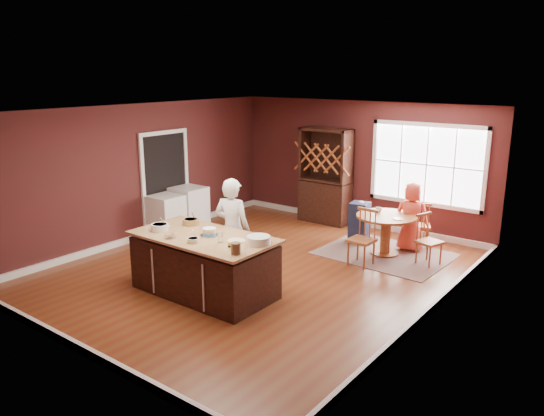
{
  "coord_description": "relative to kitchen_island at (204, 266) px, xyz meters",
  "views": [
    {
      "loc": [
        5.35,
        -6.65,
        3.32
      ],
      "look_at": [
        0.07,
        0.27,
        1.05
      ],
      "focal_mm": 35.0,
      "sensor_mm": 36.0,
      "label": 1
    }
  ],
  "objects": [
    {
      "name": "rug",
      "position": [
        1.42,
        3.3,
        -0.43
      ],
      "size": [
        2.33,
        1.84,
        0.01
      ],
      "primitive_type": "cube",
      "rotation": [
        0.0,
        0.0,
        -0.04
      ],
      "color": "brown",
      "rests_on": "ground"
    },
    {
      "name": "chair_south",
      "position": [
        1.33,
        2.52,
        0.06
      ],
      "size": [
        0.44,
        0.42,
        1.01
      ],
      "primitive_type": null,
      "rotation": [
        0.0,
        0.0,
        -0.05
      ],
      "color": "brown",
      "rests_on": "ground"
    },
    {
      "name": "stoneware_crock",
      "position": [
        0.93,
        -0.33,
        0.56
      ],
      "size": [
        0.13,
        0.13,
        0.16
      ],
      "primitive_type": "cylinder",
      "color": "#432619",
      "rests_on": "kitchen_island"
    },
    {
      "name": "toy_figurine",
      "position": [
        0.68,
        -0.17,
        0.52
      ],
      "size": [
        0.05,
        0.05,
        0.08
      ],
      "primitive_type": null,
      "color": "#F9F60B",
      "rests_on": "kitchen_island"
    },
    {
      "name": "window",
      "position": [
        1.56,
        4.73,
        1.06
      ],
      "size": [
        2.36,
        0.1,
        1.66
      ],
      "primitive_type": null,
      "color": "white",
      "rests_on": "room_shell"
    },
    {
      "name": "room_shell",
      "position": [
        0.06,
        1.26,
        0.91
      ],
      "size": [
        7.0,
        7.0,
        7.0
      ],
      "color": "brown",
      "rests_on": "ground"
    },
    {
      "name": "kitchen_island",
      "position": [
        0.0,
        0.0,
        0.0
      ],
      "size": [
        2.22,
        1.16,
        0.92
      ],
      "color": "black",
      "rests_on": "ground"
    },
    {
      "name": "bowl_pink",
      "position": [
        -0.31,
        -0.38,
        0.51
      ],
      "size": [
        0.17,
        0.17,
        0.06
      ],
      "primitive_type": "cylinder",
      "color": "white",
      "rests_on": "kitchen_island"
    },
    {
      "name": "washer",
      "position": [
        -2.58,
        1.54,
        -0.0
      ],
      "size": [
        0.6,
        0.58,
        0.88
      ],
      "primitive_type": "cube",
      "color": "white",
      "rests_on": "ground"
    },
    {
      "name": "doorway",
      "position": [
        -2.91,
        1.86,
        0.59
      ],
      "size": [
        0.08,
        1.26,
        2.13
      ],
      "primitive_type": null,
      "color": "white",
      "rests_on": "room_shell"
    },
    {
      "name": "dinner_plate",
      "position": [
        0.57,
        0.09,
        0.49
      ],
      "size": [
        0.26,
        0.26,
        0.02
      ],
      "primitive_type": "cylinder",
      "color": "beige",
      "rests_on": "kitchen_island"
    },
    {
      "name": "chair_north",
      "position": [
        1.74,
        4.11,
        0.02
      ],
      "size": [
        0.51,
        0.5,
        0.92
      ],
      "primitive_type": null,
      "rotation": [
        0.0,
        0.0,
        3.6
      ],
      "color": "brown",
      "rests_on": "ground"
    },
    {
      "name": "dining_table",
      "position": [
        1.42,
        3.3,
        0.1
      ],
      "size": [
        1.1,
        1.1,
        0.75
      ],
      "color": "#8E5E2F",
      "rests_on": "ground"
    },
    {
      "name": "table_cup",
      "position": [
        1.2,
        3.41,
        0.36
      ],
      "size": [
        0.12,
        0.12,
        0.09
      ],
      "primitive_type": "imported",
      "rotation": [
        0.0,
        0.0,
        0.03
      ],
      "color": "silver",
      "rests_on": "dining_table"
    },
    {
      "name": "dryer",
      "position": [
        -2.58,
        2.18,
        0.03
      ],
      "size": [
        0.64,
        0.62,
        0.93
      ],
      "primitive_type": "cube",
      "color": "white",
      "rests_on": "ground"
    },
    {
      "name": "bowl_yellow",
      "position": [
        -0.57,
        0.29,
        0.53
      ],
      "size": [
        0.25,
        0.25,
        0.1
      ],
      "primitive_type": "cylinder",
      "color": "#AC8057",
      "rests_on": "kitchen_island"
    },
    {
      "name": "toddler",
      "position": [
        0.67,
        3.65,
        0.37
      ],
      "size": [
        0.18,
        0.14,
        0.26
      ],
      "primitive_type": null,
      "color": "#8CA5BF",
      "rests_on": "high_chair"
    },
    {
      "name": "baker",
      "position": [
        -0.04,
        0.71,
        0.4
      ],
      "size": [
        0.69,
        0.53,
        1.68
      ],
      "primitive_type": "imported",
      "rotation": [
        0.0,
        0.0,
        3.37
      ],
      "color": "silver",
      "rests_on": "ground"
    },
    {
      "name": "white_tub",
      "position": [
        0.91,
        0.19,
        0.54
      ],
      "size": [
        0.34,
        0.34,
        0.12
      ],
      "primitive_type": "cylinder",
      "color": "white",
      "rests_on": "kitchen_island"
    },
    {
      "name": "high_chair",
      "position": [
        0.71,
        3.61,
        -0.01
      ],
      "size": [
        0.4,
        0.4,
        0.86
      ],
      "primitive_type": null,
      "rotation": [
        0.0,
        0.0,
        0.16
      ],
      "color": "black",
      "rests_on": "ground"
    },
    {
      "name": "bowl_olive",
      "position": [
        0.12,
        -0.32,
        0.51
      ],
      "size": [
        0.17,
        0.17,
        0.06
      ],
      "primitive_type": "cylinder",
      "color": "silver",
      "rests_on": "kitchen_island"
    },
    {
      "name": "layer_cake",
      "position": [
        0.08,
        0.06,
        0.54
      ],
      "size": [
        0.28,
        0.28,
        0.12
      ],
      "primitive_type": null,
      "color": "white",
      "rests_on": "kitchen_island"
    },
    {
      "name": "drinking_glass",
      "position": [
        0.42,
        -0.08,
        0.55
      ],
      "size": [
        0.07,
        0.07,
        0.14
      ],
      "primitive_type": "cylinder",
      "color": "silver",
      "rests_on": "kitchen_island"
    },
    {
      "name": "chair_east",
      "position": [
        2.26,
        3.27,
        0.02
      ],
      "size": [
        0.47,
        0.48,
        0.91
      ],
      "primitive_type": null,
      "rotation": [
        0.0,
        0.0,
        1.25
      ],
      "color": "brown",
      "rests_on": "ground"
    },
    {
      "name": "hutch",
      "position": [
        -0.64,
        4.48,
        0.61
      ],
      "size": [
        1.15,
        0.48,
        2.1
      ],
      "primitive_type": "cube",
      "color": "#402318",
      "rests_on": "ground"
    },
    {
      "name": "seated_woman",
      "position": [
        1.69,
        3.79,
        0.22
      ],
      "size": [
        0.73,
        0.57,
        1.32
      ],
      "primitive_type": "imported",
      "rotation": [
        0.0,
        0.0,
        3.39
      ],
      "color": "#E14C38",
      "rests_on": "ground"
    },
    {
      "name": "table_plate",
      "position": [
        1.69,
        3.18,
        0.32
      ],
      "size": [
        0.19,
        0.19,
        0.01
      ],
      "primitive_type": "cylinder",
      "color": "beige",
      "rests_on": "dining_table"
    },
    {
      "name": "bowl_blue",
      "position": [
        -0.71,
        -0.22,
        0.53
      ],
      "size": [
        0.27,
        0.27,
        0.1
      ],
      "primitive_type": "cylinder",
      "color": "white",
      "rests_on": "kitchen_island"
    }
  ]
}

